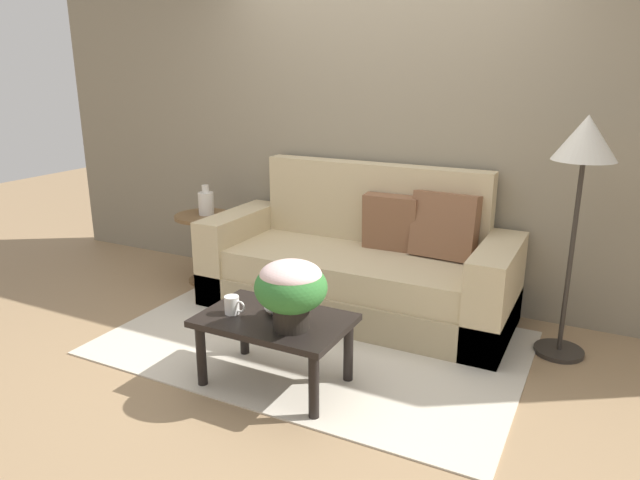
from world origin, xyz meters
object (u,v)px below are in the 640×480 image
Objects in this scene: couch at (360,268)px; coffee_mug at (232,305)px; snack_bowl at (276,307)px; coffee_table at (275,328)px; floor_lamp at (584,158)px; table_vase at (206,203)px; potted_plant at (291,287)px; side_table at (205,236)px.

couch is 1.29m from coffee_mug.
couch reaches higher than snack_bowl.
coffee_table is 2.04m from floor_lamp.
coffee_mug is 1.70m from table_vase.
potted_plant reaches higher than coffee_table.
table_vase is (-1.14, 1.25, 0.22)m from coffee_mug.
coffee_mug is 0.99× the size of snack_bowl.
potted_plant is (0.15, -1.28, 0.32)m from couch.
side_table is (-1.40, 1.17, 0.06)m from coffee_table.
couch is at bearing 89.86° from coffee_table.
floor_lamp is 6.07× the size of table_vase.
side_table is at bearing 141.00° from snack_bowl.
snack_bowl is at bearing 27.52° from coffee_mug.
side_table is at bearing -178.60° from couch.
coffee_table is 0.35m from potted_plant.
side_table is at bearing -135.62° from table_vase.
floor_lamp reaches higher than couch.
side_table is 4.45× the size of snack_bowl.
potted_plant reaches higher than coffee_mug.
table_vase is at bearing 139.32° from coffee_table.
side_table is 1.69m from coffee_mug.
couch reaches higher than potted_plant.
floor_lamp reaches higher than side_table.
potted_plant is 0.44m from coffee_mug.
coffee_mug is at bearing 177.68° from potted_plant.
coffee_mug is 0.53× the size of table_vase.
snack_bowl is (-1.45, -1.09, -0.80)m from floor_lamp.
floor_lamp is 11.46× the size of coffee_mug.
couch is 3.85× the size of side_table.
couch is 17.13× the size of snack_bowl.
couch is at bearing 96.78° from potted_plant.
table_vase is (-1.38, -0.02, 0.36)m from couch.
table_vase is (-1.54, 1.26, 0.04)m from potted_plant.
coffee_mug is 0.25m from snack_bowl.
coffee_table is 1.85m from table_vase.
floor_lamp is 2.86m from table_vase.
side_table is at bearing 141.32° from potted_plant.
floor_lamp is at bearing -0.44° from side_table.
side_table is 4.48× the size of coffee_mug.
snack_bowl is (0.22, 0.11, -0.02)m from coffee_mug.
side_table reaches higher than snack_bowl.
floor_lamp reaches higher than table_vase.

